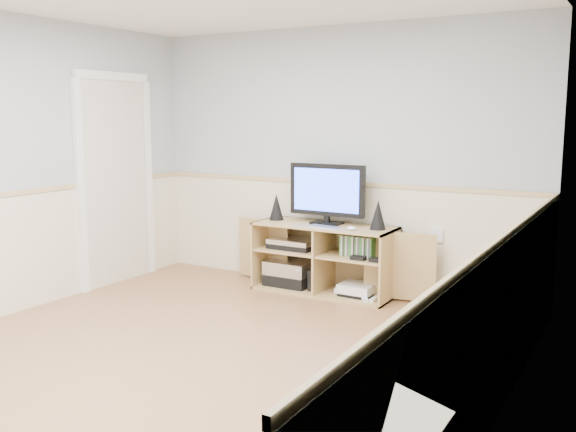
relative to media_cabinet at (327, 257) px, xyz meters
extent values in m
cube|color=#AC784C|center=(-0.01, -2.03, -0.34)|extent=(4.00, 4.50, 0.02)
cube|color=#AAB5B9|center=(2.00, -2.03, 0.92)|extent=(0.02, 4.50, 2.50)
cube|color=#AAB5B9|center=(-0.01, 0.23, 0.92)|extent=(4.00, 0.02, 2.50)
cube|color=beige|center=(-0.01, 0.22, 0.17)|extent=(4.00, 0.01, 1.00)
cube|color=tan|center=(-0.01, 0.21, 0.69)|extent=(4.00, 0.02, 0.04)
cube|color=beige|center=(-1.99, -0.73, 0.67)|extent=(0.03, 0.82, 2.00)
cube|color=tan|center=(0.00, -0.06, -0.32)|extent=(1.34, 0.50, 0.02)
cube|color=tan|center=(0.00, -0.06, 0.31)|extent=(1.34, 0.50, 0.02)
cube|color=tan|center=(-0.66, -0.06, -0.01)|extent=(0.02, 0.50, 0.65)
cube|color=tan|center=(0.66, -0.06, -0.01)|extent=(0.02, 0.50, 0.65)
cube|color=tan|center=(0.00, 0.18, -0.01)|extent=(1.34, 0.02, 0.65)
cube|color=tan|center=(0.00, -0.06, -0.01)|extent=(0.02, 0.48, 0.61)
cube|color=tan|center=(-0.33, -0.06, 0.05)|extent=(0.64, 0.46, 0.02)
cube|color=tan|center=(0.33, -0.06, 0.05)|extent=(0.64, 0.46, 0.02)
cube|color=tan|center=(-0.72, 0.01, -0.01)|extent=(0.64, 0.13, 0.61)
cube|color=tan|center=(0.72, 0.01, -0.01)|extent=(0.64, 0.13, 0.61)
cube|color=black|center=(0.00, -0.01, 0.33)|extent=(0.28, 0.18, 0.02)
cube|color=black|center=(0.00, -0.01, 0.37)|extent=(0.05, 0.04, 0.06)
cube|color=black|center=(0.00, -0.01, 0.64)|extent=(0.76, 0.05, 0.49)
cube|color=blue|center=(0.00, -0.04, 0.64)|extent=(0.67, 0.01, 0.40)
cone|color=black|center=(-0.54, -0.04, 0.45)|extent=(0.14, 0.14, 0.26)
cone|color=black|center=(0.53, -0.04, 0.45)|extent=(0.14, 0.14, 0.27)
cube|color=silver|center=(0.07, -0.20, 0.32)|extent=(0.33, 0.17, 0.01)
ellipsoid|color=white|center=(0.34, -0.20, 0.34)|extent=(0.11, 0.09, 0.04)
cube|color=black|center=(-0.37, -0.06, -0.26)|extent=(0.44, 0.33, 0.11)
cube|color=silver|center=(-0.37, -0.06, -0.14)|extent=(0.44, 0.33, 0.13)
cube|color=black|center=(-0.33, -0.06, 0.08)|extent=(0.44, 0.31, 0.05)
cube|color=silver|center=(-0.33, -0.06, 0.13)|extent=(0.44, 0.31, 0.05)
cube|color=black|center=(-0.09, -0.11, -0.21)|extent=(0.04, 0.14, 0.20)
cube|color=white|center=(0.23, -0.03, -0.29)|extent=(0.21, 0.16, 0.05)
cube|color=black|center=(0.35, -0.08, -0.30)|extent=(0.30, 0.24, 0.03)
cube|color=white|center=(0.35, -0.08, -0.24)|extent=(0.31, 0.26, 0.08)
cube|color=white|center=(0.55, -0.16, -0.30)|extent=(0.04, 0.14, 0.03)
cube|color=white|center=(0.53, 0.00, -0.30)|extent=(0.09, 0.15, 0.03)
cube|color=#3F8C3F|center=(0.35, -0.08, 0.15)|extent=(0.31, 0.14, 0.19)
cube|color=white|center=(0.99, 0.20, 0.27)|extent=(0.12, 0.03, 0.12)
camera|label=1|loc=(2.66, -5.36, 1.34)|focal=40.00mm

